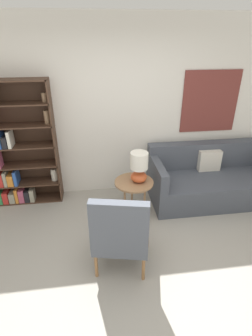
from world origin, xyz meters
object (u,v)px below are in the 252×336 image
at_px(couch, 211,180).
at_px(side_table, 134,185).
at_px(table_lamp, 139,166).
at_px(armchair, 120,233).
at_px(bookshelf, 13,151).

relative_size(couch, side_table, 3.38).
bearing_deg(side_table, table_lamp, -0.76).
distance_m(armchair, couch, 2.12).
height_order(bookshelf, couch, bookshelf).
distance_m(couch, table_lamp, 1.40).
bearing_deg(side_table, couch, 14.93).
bearing_deg(table_lamp, bookshelf, 160.15).
relative_size(armchair, table_lamp, 2.29).
distance_m(armchair, table_lamp, 1.08).
xyz_separation_m(bookshelf, table_lamp, (1.79, -0.65, -0.06)).
xyz_separation_m(armchair, table_lamp, (0.37, 0.98, 0.27)).
relative_size(bookshelf, table_lamp, 4.32).
distance_m(bookshelf, armchair, 2.18).
distance_m(armchair, side_table, 1.03).
distance_m(side_table, table_lamp, 0.30).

